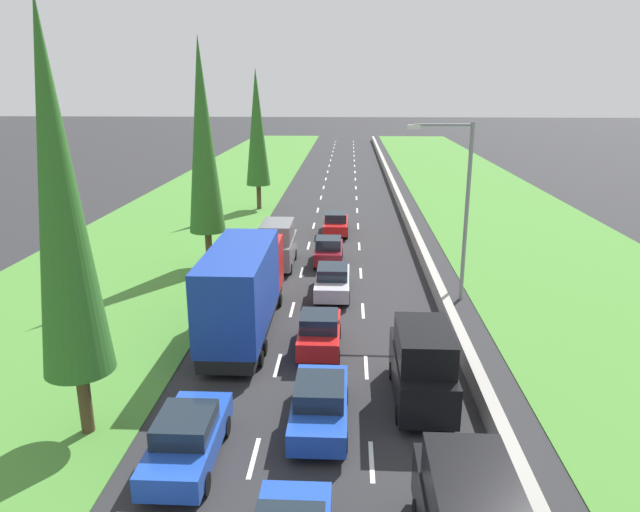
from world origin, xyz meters
TOP-DOWN VIEW (x-y plane):
  - ground_plane at (0.00, 60.00)m, footprint 300.00×300.00m
  - grass_verge_left at (-12.65, 60.00)m, footprint 14.00×140.00m
  - grass_verge_right at (14.35, 60.00)m, footprint 14.00×140.00m
  - median_barrier at (5.70, 60.00)m, footprint 0.44×120.00m
  - lane_markings at (0.00, 60.00)m, footprint 3.64×116.00m
  - blue_sedan_centre_lane_second at (0.13, 16.81)m, footprint 1.82×4.50m
  - blue_sedan_left_lane at (-3.62, 14.71)m, footprint 1.82×4.50m
  - red_hatchback_centre_lane at (-0.16, 22.47)m, footprint 1.74×3.90m
  - blue_box_truck_left_lane at (-3.55, 23.97)m, footprint 2.46×9.40m
  - grey_van_left_lane at (-3.28, 34.12)m, footprint 1.96×4.90m
  - black_van_right_lane_second at (3.58, 18.54)m, footprint 1.96×4.90m
  - silver_sedan_centre_lane at (0.18, 29.19)m, footprint 1.82×4.50m
  - maroon_hatchback_centre_lane at (-0.22, 34.86)m, footprint 1.74×3.90m
  - red_sedan_centre_lane at (0.05, 42.47)m, footprint 1.82×4.50m
  - poplar_tree_nearest at (-7.25, 16.12)m, footprint 2.13×2.13m
  - poplar_tree_second at (-7.50, 34.04)m, footprint 2.14×2.14m
  - poplar_tree_third at (-7.02, 51.25)m, footprint 2.10×2.10m
  - street_light_mast at (6.50, 28.95)m, footprint 3.20×0.28m

SIDE VIEW (x-z plane):
  - ground_plane at x=0.00m, z-range 0.00..0.00m
  - lane_markings at x=0.00m, z-range 0.00..0.01m
  - grass_verge_left at x=-12.65m, z-range 0.00..0.04m
  - grass_verge_right at x=14.35m, z-range 0.00..0.04m
  - median_barrier at x=5.70m, z-range 0.00..0.85m
  - blue_sedan_centre_lane_second at x=0.13m, z-range -0.01..1.63m
  - blue_sedan_left_lane at x=-3.62m, z-range -0.01..1.63m
  - silver_sedan_centre_lane at x=0.18m, z-range -0.01..1.63m
  - red_sedan_centre_lane at x=0.05m, z-range -0.01..1.63m
  - red_hatchback_centre_lane at x=-0.16m, z-range -0.02..1.70m
  - maroon_hatchback_centre_lane at x=-0.22m, z-range -0.02..1.70m
  - grey_van_left_lane at x=-3.28m, z-range -0.01..2.81m
  - black_van_right_lane_second at x=3.58m, z-range -0.01..2.81m
  - blue_box_truck_left_lane at x=-3.55m, z-range 0.09..4.27m
  - street_light_mast at x=6.50m, z-range 0.73..9.73m
  - poplar_tree_third at x=-7.02m, z-range 1.05..13.21m
  - poplar_tree_nearest at x=-7.25m, z-range 1.05..14.21m
  - poplar_tree_second at x=-7.50m, z-range 1.05..14.50m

